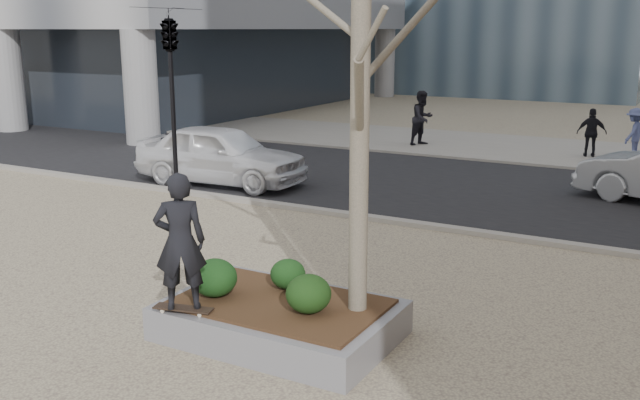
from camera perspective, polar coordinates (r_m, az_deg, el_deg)
The scene contains 16 objects.
ground at distance 10.29m, azimuth -7.99°, elevation -9.59°, with size 120.00×120.00×0.00m, color tan.
street at distance 18.86m, azimuth 10.55°, elevation 1.04°, with size 60.00×8.00×0.02m, color black.
far_sidewalk at distance 25.49m, azimuth 15.64°, elevation 4.00°, with size 60.00×6.00×0.02m, color gray.
planter at distance 9.67m, azimuth -3.22°, elevation -9.58°, with size 3.00×2.00×0.45m, color gray.
planter_mulch at distance 9.58m, azimuth -3.24°, elevation -8.23°, with size 2.70×1.70×0.04m, color #382314.
sycamore_tree at distance 8.67m, azimuth 3.28°, elevation 12.01°, with size 2.80×2.80×6.60m, color gray, non-canonical shape.
shrub_left at distance 9.76m, azimuth -8.42°, elevation -6.17°, with size 0.61×0.61×0.52m, color #103414.
shrub_middle at distance 9.96m, azimuth -2.58°, elevation -5.93°, with size 0.49×0.49×0.42m, color black.
shrub_right at distance 9.13m, azimuth -0.92°, elevation -7.51°, with size 0.59×0.59×0.50m, color #123711.
skateboard at distance 9.45m, azimuth -10.88°, elevation -8.65°, with size 0.78×0.20×0.07m, color black, non-canonical shape.
skateboarder at distance 9.15m, azimuth -11.14°, elevation -3.28°, with size 0.65×0.42×1.77m, color black.
police_car at distance 18.92m, azimuth -7.95°, elevation 3.65°, with size 1.86×4.62×1.57m, color white.
pedestrian_a at distance 25.38m, azimuth 8.19°, elevation 6.51°, with size 0.92×0.72×1.89m, color black.
pedestrian_b at distance 24.60m, azimuth 23.83°, elevation 4.91°, with size 1.02×0.59×1.58m, color #444C7A.
pedestrian_c at distance 24.37m, azimuth 20.91°, elevation 5.06°, with size 0.90×0.38×1.54m, color black.
traffic_light_near at distance 17.38m, azimuth -11.70°, elevation 7.43°, with size 0.60×2.48×4.50m, color black, non-canonical shape.
Camera 1 is at (5.78, -7.50, 4.02)m, focal length 40.00 mm.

